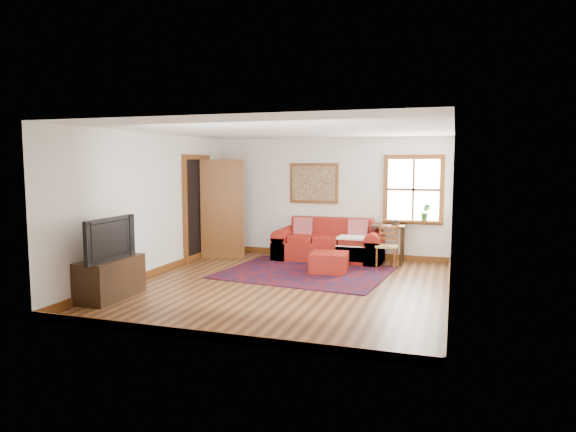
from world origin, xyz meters
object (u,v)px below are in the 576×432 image
(red_leather_sofa, at_px, (329,247))
(side_table, at_px, (389,231))
(ladder_back_chair, at_px, (387,244))
(red_ottoman, at_px, (329,263))
(media_cabinet, at_px, (110,278))

(red_leather_sofa, bearing_deg, side_table, 3.96)
(red_leather_sofa, height_order, side_table, red_leather_sofa)
(ladder_back_chair, bearing_deg, red_ottoman, -139.35)
(red_ottoman, xyz_separation_m, side_table, (0.91, 1.23, 0.46))
(red_ottoman, relative_size, ladder_back_chair, 0.78)
(red_leather_sofa, distance_m, red_ottoman, 1.18)
(media_cabinet, bearing_deg, red_ottoman, 45.54)
(red_leather_sofa, xyz_separation_m, media_cabinet, (-2.37, -3.85, 0.01))
(red_leather_sofa, distance_m, ladder_back_chair, 1.28)
(red_leather_sofa, relative_size, ladder_back_chair, 2.63)
(side_table, relative_size, ladder_back_chair, 0.93)
(red_leather_sofa, relative_size, side_table, 2.83)
(side_table, xyz_separation_m, media_cabinet, (-3.56, -3.93, -0.35))
(ladder_back_chair, relative_size, media_cabinet, 0.77)
(side_table, bearing_deg, media_cabinet, -132.17)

